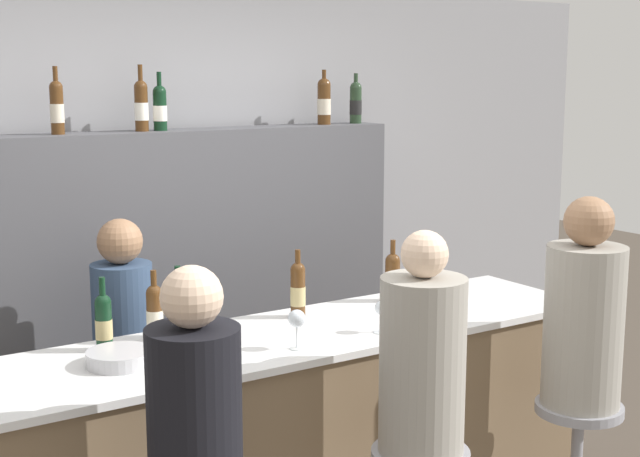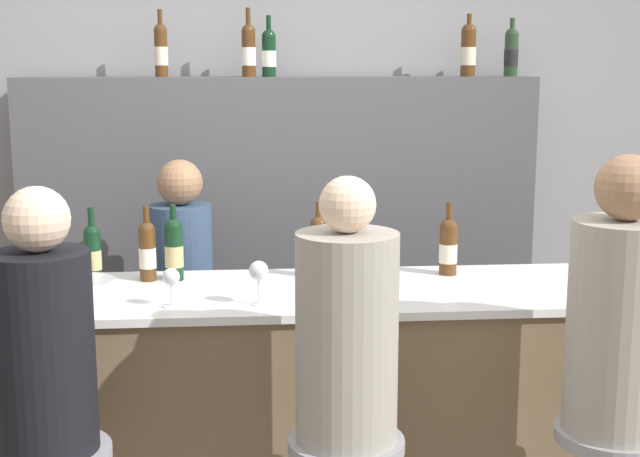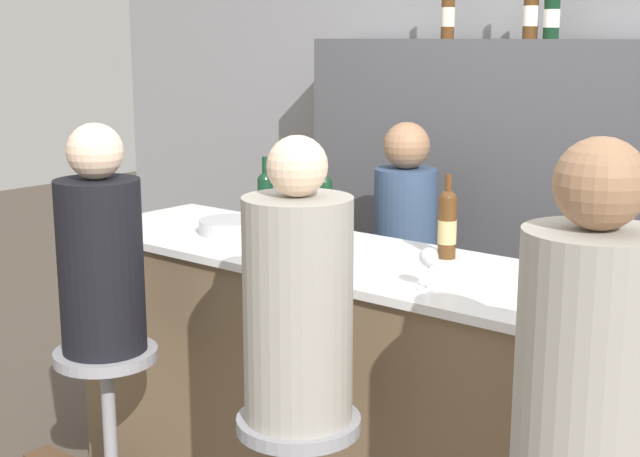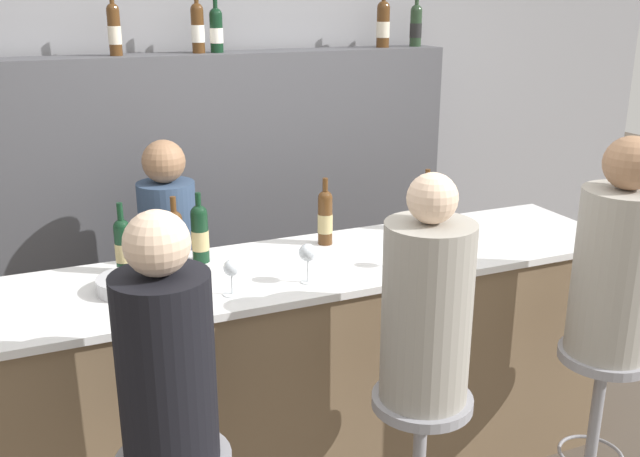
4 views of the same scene
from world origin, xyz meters
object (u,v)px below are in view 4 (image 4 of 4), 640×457
(wine_bottle_counter_3, at_px, (325,217))
(bar_stool_middle, at_px, (420,435))
(metal_bowl, at_px, (130,284))
(bar_stool_right, at_px, (600,387))
(wine_bottle_counter_2, at_px, (200,233))
(wine_bottle_counter_4, at_px, (426,206))
(guest_seated_left, at_px, (165,356))
(wine_bottle_backbar_1, at_px, (198,27))
(guest_seated_middle, at_px, (427,305))
(wine_glass_1, at_px, (308,254))
(wine_glass_2, at_px, (402,245))
(wine_glass_0, at_px, (232,270))
(bartender, at_px, (173,290))
(wine_bottle_backbar_0, at_px, (114,29))
(wine_bottle_counter_1, at_px, (175,237))
(wine_bottle_backbar_2, at_px, (216,30))
(wine_bottle_counter_0, at_px, (123,245))
(wine_bottle_backbar_4, at_px, (416,25))
(guest_seated_right, at_px, (617,262))
(wine_bottle_backbar_3, at_px, (383,24))

(wine_bottle_counter_3, height_order, bar_stool_middle, wine_bottle_counter_3)
(metal_bowl, relative_size, bar_stool_right, 0.33)
(wine_bottle_counter_2, height_order, bar_stool_right, wine_bottle_counter_2)
(wine_bottle_counter_4, relative_size, guest_seated_left, 0.36)
(wine_bottle_backbar_1, relative_size, guest_seated_middle, 0.41)
(wine_glass_1, bearing_deg, wine_glass_2, 0.00)
(wine_glass_0, relative_size, bartender, 0.09)
(wine_glass_2, height_order, bar_stool_middle, wine_glass_2)
(wine_bottle_counter_3, relative_size, wine_bottle_backbar_0, 0.93)
(wine_bottle_counter_1, height_order, wine_bottle_backbar_0, wine_bottle_backbar_0)
(wine_bottle_counter_1, bearing_deg, wine_bottle_backbar_2, 65.06)
(wine_bottle_counter_0, bearing_deg, wine_glass_1, -31.41)
(guest_seated_left, bearing_deg, metal_bowl, 90.35)
(wine_bottle_counter_1, bearing_deg, wine_bottle_counter_0, 180.00)
(wine_bottle_backbar_4, bearing_deg, wine_bottle_counter_4, -116.89)
(wine_bottle_counter_2, relative_size, wine_bottle_counter_4, 1.02)
(wine_bottle_backbar_4, height_order, bar_stool_middle, wine_bottle_backbar_4)
(wine_glass_0, bearing_deg, wine_bottle_counter_2, 92.80)
(wine_glass_1, height_order, guest_seated_middle, guest_seated_middle)
(wine_bottle_backbar_4, distance_m, wine_glass_1, 2.13)
(wine_bottle_counter_2, xyz_separation_m, metal_bowl, (-0.33, -0.20, -0.10))
(wine_glass_2, distance_m, bar_stool_right, 1.02)
(wine_bottle_counter_1, relative_size, metal_bowl, 1.20)
(wine_bottle_counter_0, bearing_deg, bar_stool_middle, -43.05)
(bartender, bearing_deg, metal_bowl, -111.18)
(wine_glass_0, relative_size, guest_seated_left, 0.17)
(wine_bottle_backbar_2, height_order, wine_bottle_backbar_4, wine_bottle_backbar_2)
(wine_bottle_counter_0, distance_m, wine_bottle_backbar_0, 1.36)
(bar_stool_middle, height_order, bar_stool_right, same)
(wine_bottle_counter_3, distance_m, guest_seated_left, 1.22)
(wine_bottle_counter_4, height_order, metal_bowl, wine_bottle_counter_4)
(wine_bottle_counter_0, relative_size, wine_glass_0, 2.12)
(wine_bottle_counter_2, bearing_deg, wine_bottle_counter_0, 180.00)
(wine_bottle_counter_0, relative_size, guest_seated_right, 0.33)
(wine_bottle_counter_3, relative_size, wine_glass_1, 1.92)
(wine_bottle_counter_1, xyz_separation_m, wine_bottle_backbar_2, (0.51, 1.10, 0.76))
(wine_bottle_backbar_2, bearing_deg, wine_bottle_counter_3, -81.86)
(bar_stool_right, bearing_deg, bar_stool_middle, 180.00)
(wine_bottle_counter_2, relative_size, wine_bottle_backbar_3, 0.95)
(guest_seated_middle, height_order, bartender, guest_seated_middle)
(wine_bottle_backbar_3, bearing_deg, guest_seated_middle, -113.41)
(wine_glass_0, relative_size, metal_bowl, 0.56)
(wine_glass_0, relative_size, bar_stool_middle, 0.19)
(guest_seated_right, bearing_deg, metal_bowl, 160.19)
(wine_bottle_backbar_0, xyz_separation_m, guest_seated_right, (1.57, -1.94, -0.83))
(metal_bowl, bearing_deg, wine_bottle_counter_0, 86.14)
(wine_bottle_counter_1, relative_size, wine_glass_1, 1.86)
(wine_bottle_backbar_0, distance_m, wine_glass_2, 1.90)
(metal_bowl, bearing_deg, wine_glass_1, -16.21)
(wine_bottle_counter_3, xyz_separation_m, guest_seated_middle, (0.02, -0.84, -0.08))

